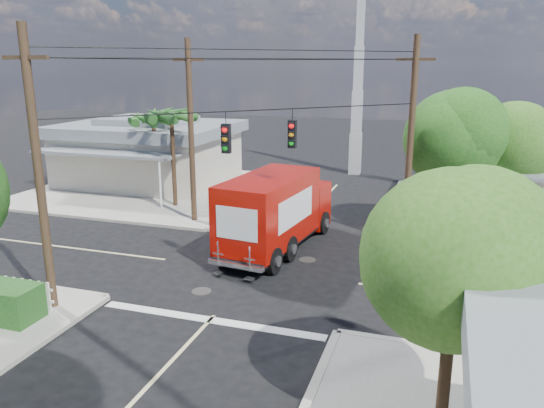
% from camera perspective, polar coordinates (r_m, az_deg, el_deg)
% --- Properties ---
extents(ground, '(120.00, 120.00, 0.00)m').
position_cam_1_polar(ground, '(20.83, -1.72, -7.21)').
color(ground, black).
rests_on(ground, ground).
extents(sidewalk_ne, '(14.12, 14.12, 0.14)m').
position_cam_1_polar(sidewalk_ne, '(30.36, 25.57, -1.43)').
color(sidewalk_ne, '#9A958B').
rests_on(sidewalk_ne, ground).
extents(sidewalk_nw, '(14.12, 14.12, 0.14)m').
position_cam_1_polar(sidewalk_nw, '(34.75, -12.62, 1.60)').
color(sidewalk_nw, '#9A958B').
rests_on(sidewalk_nw, ground).
extents(road_markings, '(32.00, 32.00, 0.01)m').
position_cam_1_polar(road_markings, '(19.56, -3.19, -8.73)').
color(road_markings, beige).
rests_on(road_markings, ground).
extents(building_nw, '(10.80, 10.20, 4.30)m').
position_cam_1_polar(building_nw, '(36.24, -13.08, 5.58)').
color(building_nw, beige).
rests_on(building_nw, sidewalk_nw).
extents(radio_tower, '(0.80, 0.80, 17.00)m').
position_cam_1_polar(radio_tower, '(38.69, 9.19, 11.44)').
color(radio_tower, silver).
rests_on(radio_tower, ground).
extents(tree_ne_front, '(4.21, 4.14, 6.66)m').
position_cam_1_polar(tree_ne_front, '(25.10, 19.53, 7.02)').
color(tree_ne_front, '#422D1C').
rests_on(tree_ne_front, sidewalk_ne).
extents(tree_ne_back, '(3.77, 3.66, 5.82)m').
position_cam_1_polar(tree_ne_back, '(27.54, 24.78, 5.91)').
color(tree_ne_back, '#422D1C').
rests_on(tree_ne_back, sidewalk_ne).
extents(tree_se, '(3.67, 3.54, 5.62)m').
position_cam_1_polar(tree_se, '(11.55, 19.27, -5.12)').
color(tree_se, '#422D1C').
rests_on(tree_se, sidewalk_se).
extents(palm_nw_front, '(3.01, 3.08, 5.59)m').
position_cam_1_polar(palm_nw_front, '(29.39, -10.78, 9.17)').
color(palm_nw_front, '#422D1C').
rests_on(palm_nw_front, sidewalk_nw).
extents(palm_nw_back, '(3.01, 3.08, 5.19)m').
position_cam_1_polar(palm_nw_back, '(31.71, -12.65, 8.80)').
color(palm_nw_back, '#422D1C').
rests_on(palm_nw_back, sidewalk_nw).
extents(utility_poles, '(12.00, 10.68, 9.00)m').
position_cam_1_polar(utility_poles, '(21.60, -4.35, 6.43)').
color(utility_poles, '#473321').
rests_on(utility_poles, ground).
extents(vending_boxes, '(1.90, 0.50, 1.10)m').
position_cam_1_polar(vending_boxes, '(25.37, 17.16, -2.15)').
color(vending_boxes, red).
rests_on(vending_boxes, sidewalk_ne).
extents(delivery_truck, '(3.31, 7.96, 3.35)m').
position_cam_1_polar(delivery_truck, '(22.71, 0.46, -0.78)').
color(delivery_truck, black).
rests_on(delivery_truck, ground).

